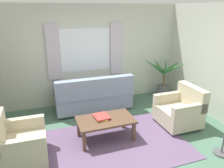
# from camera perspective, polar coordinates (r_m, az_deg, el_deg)

# --- Properties ---
(ground_plane) EXTENTS (6.24, 6.24, 0.00)m
(ground_plane) POSITION_cam_1_polar(r_m,az_deg,el_deg) (4.36, 0.66, -15.48)
(ground_plane) COLOR #476B56
(wall_back) EXTENTS (5.32, 0.12, 2.60)m
(wall_back) POSITION_cam_1_polar(r_m,az_deg,el_deg) (5.88, -6.94, 7.46)
(wall_back) COLOR beige
(wall_back) RESTS_ON ground_plane
(window_with_curtains) EXTENTS (1.98, 0.07, 1.40)m
(window_with_curtains) POSITION_cam_1_polar(r_m,az_deg,el_deg) (5.77, -6.82, 8.76)
(window_with_curtains) COLOR white
(area_rug) EXTENTS (2.73, 1.87, 0.01)m
(area_rug) POSITION_cam_1_polar(r_m,az_deg,el_deg) (4.36, 0.66, -15.41)
(area_rug) COLOR #604C6B
(area_rug) RESTS_ON ground_plane
(couch) EXTENTS (1.90, 0.82, 0.92)m
(couch) POSITION_cam_1_polar(r_m,az_deg,el_deg) (5.56, -4.84, -3.20)
(couch) COLOR gray
(couch) RESTS_ON ground_plane
(armchair_left) EXTENTS (0.84, 0.86, 0.88)m
(armchair_left) POSITION_cam_1_polar(r_m,az_deg,el_deg) (4.06, -23.51, -14.18)
(armchair_left) COLOR #BCB293
(armchair_left) RESTS_ON ground_plane
(armchair_right) EXTENTS (0.82, 0.84, 0.88)m
(armchair_right) POSITION_cam_1_polar(r_m,az_deg,el_deg) (5.08, 17.44, -6.51)
(armchair_right) COLOR #BCB293
(armchair_right) RESTS_ON ground_plane
(coffee_table) EXTENTS (1.10, 0.64, 0.44)m
(coffee_table) POSITION_cam_1_polar(r_m,az_deg,el_deg) (4.33, -1.69, -9.77)
(coffee_table) COLOR brown
(coffee_table) RESTS_ON ground_plane
(book_stack_on_table) EXTENTS (0.30, 0.36, 0.05)m
(book_stack_on_table) POSITION_cam_1_polar(r_m,az_deg,el_deg) (4.34, -2.77, -8.50)
(book_stack_on_table) COLOR gold
(book_stack_on_table) RESTS_ON coffee_table
(potted_plant) EXTENTS (1.21, 1.11, 1.19)m
(potted_plant) POSITION_cam_1_polar(r_m,az_deg,el_deg) (6.47, 13.40, 1.05)
(potted_plant) COLOR #56565B
(potted_plant) RESTS_ON ground_plane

